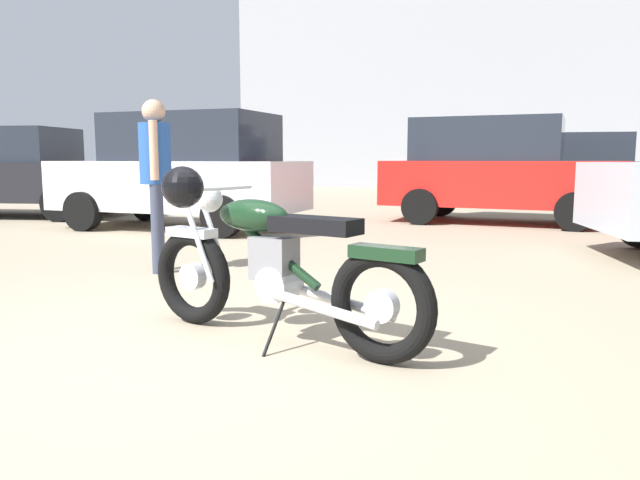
% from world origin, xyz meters
% --- Properties ---
extents(ground_plane, '(80.00, 80.00, 0.00)m').
position_xyz_m(ground_plane, '(0.00, 0.00, 0.00)').
color(ground_plane, gray).
extents(vintage_motorcycle, '(2.02, 0.79, 1.07)m').
position_xyz_m(vintage_motorcycle, '(0.32, 0.34, 0.49)').
color(vintage_motorcycle, black).
rests_on(vintage_motorcycle, ground_plane).
extents(bystander, '(0.30, 0.41, 1.66)m').
position_xyz_m(bystander, '(-1.56, 2.14, 1.02)').
color(bystander, '#383D51').
rests_on(bystander, ground_plane).
extents(white_estate_far, '(4.05, 2.13, 1.78)m').
position_xyz_m(white_estate_far, '(1.45, 7.90, 0.92)').
color(white_estate_far, black).
rests_on(white_estate_far, ground_plane).
extents(silver_sedan_mid, '(3.97, 1.96, 1.78)m').
position_xyz_m(silver_sedan_mid, '(-3.21, 5.51, 0.92)').
color(silver_sedan_mid, black).
rests_on(silver_sedan_mid, ground_plane).
extents(blue_hatchback_right, '(4.45, 2.50, 1.67)m').
position_xyz_m(blue_hatchback_right, '(-7.32, 6.37, 0.84)').
color(blue_hatchback_right, black).
rests_on(blue_hatchback_right, ground_plane).
extents(pale_sedan_back, '(4.32, 2.18, 1.67)m').
position_xyz_m(pale_sedan_back, '(3.16, 12.34, 0.84)').
color(pale_sedan_back, black).
rests_on(pale_sedan_back, ground_plane).
extents(industrial_building, '(17.16, 13.96, 18.22)m').
position_xyz_m(industrial_building, '(-1.08, 26.18, 4.32)').
color(industrial_building, '#9EA0A8').
rests_on(industrial_building, ground_plane).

